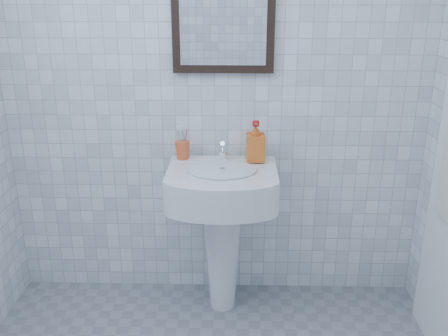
{
  "coord_description": "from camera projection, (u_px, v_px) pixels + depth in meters",
  "views": [
    {
      "loc": [
        0.11,
        -1.32,
        1.62
      ],
      "look_at": [
        0.06,
        0.86,
        0.85
      ],
      "focal_mm": 40.0,
      "sensor_mm": 36.0,
      "label": 1
    }
  ],
  "objects": [
    {
      "name": "faucet",
      "position": [
        223.0,
        152.0,
        2.52
      ],
      "size": [
        0.05,
        0.1,
        0.11
      ],
      "color": "white",
      "rests_on": "washbasin"
    },
    {
      "name": "washbasin",
      "position": [
        222.0,
        215.0,
        2.54
      ],
      "size": [
        0.53,
        0.39,
        0.82
      ],
      "color": "white",
      "rests_on": "ground"
    },
    {
      "name": "wall_back",
      "position": [
        215.0,
        70.0,
        2.51
      ],
      "size": [
        2.2,
        0.02,
        2.5
      ],
      "primitive_type": "cube",
      "color": "white",
      "rests_on": "ground"
    },
    {
      "name": "soap_dispenser",
      "position": [
        255.0,
        141.0,
        2.5
      ],
      "size": [
        0.1,
        0.1,
        0.2
      ],
      "primitive_type": "imported",
      "rotation": [
        0.0,
        0.0,
        0.06
      ],
      "color": "#E74F16",
      "rests_on": "washbasin"
    },
    {
      "name": "wall_mirror",
      "position": [
        223.0,
        8.0,
        2.39
      ],
      "size": [
        0.5,
        0.04,
        0.62
      ],
      "color": "black",
      "rests_on": "wall_back"
    },
    {
      "name": "toothbrush_cup",
      "position": [
        183.0,
        150.0,
        2.55
      ],
      "size": [
        0.09,
        0.09,
        0.09
      ],
      "primitive_type": null,
      "rotation": [
        0.0,
        0.0,
        0.25
      ],
      "color": "#EC582A",
      "rests_on": "washbasin"
    }
  ]
}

